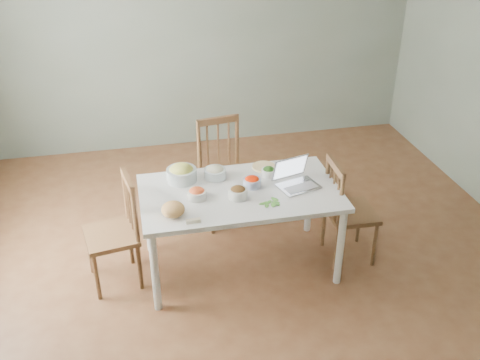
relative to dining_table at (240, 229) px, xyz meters
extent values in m
cube|color=#59321C|center=(0.13, 0.05, -0.37)|extent=(5.00, 5.00, 0.00)
cube|color=#5E6859|center=(0.13, 2.55, 0.98)|extent=(5.00, 0.00, 2.70)
ellipsoid|color=#BE8349|center=(-0.56, -0.25, 0.43)|extent=(0.23, 0.23, 0.11)
cube|color=#F2E4C2|center=(-0.43, -0.37, 0.39)|extent=(0.11, 0.04, 0.03)
cylinder|color=beige|center=(0.29, 0.34, 0.38)|extent=(0.21, 0.21, 0.02)
camera|label=1|loc=(-0.81, -3.69, 2.62)|focal=41.02mm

